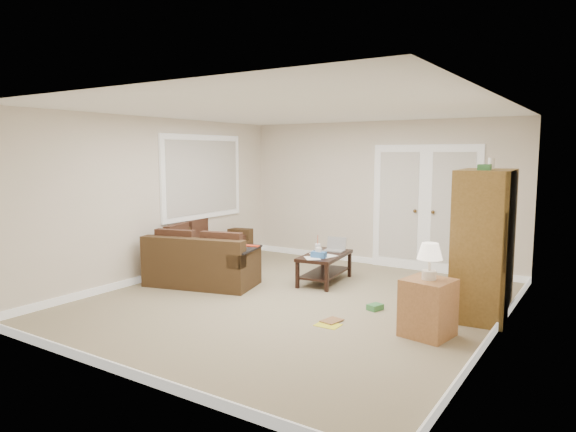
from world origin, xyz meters
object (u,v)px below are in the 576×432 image
Objects in this scene: tv_armoire at (484,242)px; side_cabinet at (428,303)px; coffee_table at (325,267)px; sectional_sofa at (206,257)px.

tv_armoire is 1.25m from side_cabinet.
tv_armoire is 1.87× the size of side_cabinet.
sectional_sofa is at bearing -167.59° from coffee_table.
side_cabinet is at bearing -42.31° from coffee_table.
sectional_sofa is at bearing 178.43° from side_cabinet.
tv_armoire reaches higher than side_cabinet.
tv_armoire is (2.35, -0.35, 0.65)m from coffee_table.
coffee_table is at bearing 154.77° from side_cabinet.
coffee_table is at bearing 166.82° from tv_armoire.
sectional_sofa is 1.94m from coffee_table.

